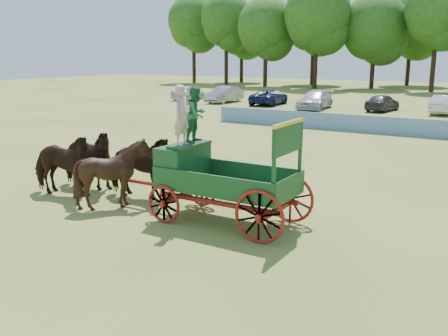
% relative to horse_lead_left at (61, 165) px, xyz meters
% --- Properties ---
extents(ground, '(160.00, 160.00, 0.00)m').
position_rel_horse_lead_left_xyz_m(ground, '(8.44, 1.11, -1.07)').
color(ground, '#A5954A').
rests_on(ground, ground).
extents(horse_lead_left, '(2.70, 1.61, 2.14)m').
position_rel_horse_lead_left_xyz_m(horse_lead_left, '(0.00, 0.00, 0.00)').
color(horse_lead_left, black).
rests_on(horse_lead_left, ground).
extents(horse_lead_right, '(2.60, 1.30, 2.14)m').
position_rel_horse_lead_left_xyz_m(horse_lead_right, '(0.00, 1.10, 0.00)').
color(horse_lead_right, black).
rests_on(horse_lead_right, ground).
extents(horse_wheel_left, '(2.19, 2.01, 2.14)m').
position_rel_horse_lead_left_xyz_m(horse_wheel_left, '(2.40, 0.00, 0.00)').
color(horse_wheel_left, black).
rests_on(horse_wheel_left, ground).
extents(horse_wheel_right, '(2.70, 1.58, 2.14)m').
position_rel_horse_lead_left_xyz_m(horse_wheel_right, '(2.40, 1.10, 0.00)').
color(horse_wheel_right, black).
rests_on(horse_wheel_right, ground).
extents(farm_dray, '(6.00, 2.00, 3.82)m').
position_rel_horse_lead_left_xyz_m(farm_dray, '(5.34, 0.57, 0.61)').
color(farm_dray, '#9A270F').
rests_on(farm_dray, ground).
extents(sponsor_banner, '(26.00, 0.08, 1.05)m').
position_rel_horse_lead_left_xyz_m(sponsor_banner, '(7.44, 19.11, -0.54)').
color(sponsor_banner, '#1C4E97').
rests_on(sponsor_banner, ground).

